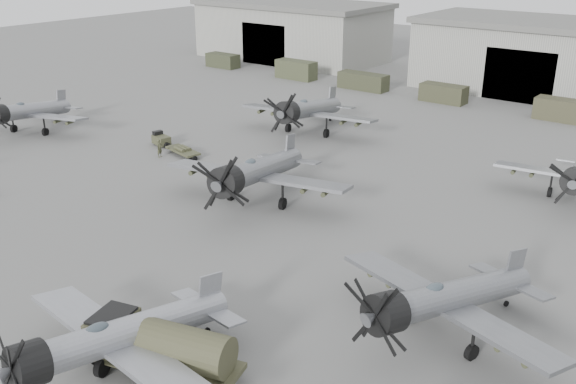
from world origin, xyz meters
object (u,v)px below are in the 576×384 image
(aircraft_mid_2, at_px, (442,300))
(aircraft_far_0, at_px, (307,110))
(aircraft_mid_1, at_px, (255,172))
(ground_crew, at_px, (160,148))
(aircraft_near_1, at_px, (112,339))
(tug_trailer, at_px, (169,144))
(fuel_tanker, at_px, (162,345))
(aircraft_mid_0, at_px, (26,112))

(aircraft_mid_2, xyz_separation_m, aircraft_far_0, (-25.09, 23.76, 0.24))
(aircraft_mid_1, xyz_separation_m, ground_crew, (-13.58, 3.12, -1.69))
(aircraft_near_1, relative_size, aircraft_far_0, 0.88)
(aircraft_near_1, xyz_separation_m, tug_trailer, (-22.53, 23.85, -1.69))
(aircraft_far_0, bearing_deg, ground_crew, -125.17)
(aircraft_mid_2, relative_size, fuel_tanker, 1.71)
(aircraft_far_0, relative_size, tug_trailer, 2.09)
(aircraft_mid_0, xyz_separation_m, tug_trailer, (14.48, 5.08, -1.75))
(aircraft_far_0, relative_size, ground_crew, 8.47)
(aircraft_mid_2, bearing_deg, tug_trailer, 175.29)
(aircraft_mid_0, height_order, fuel_tanker, aircraft_mid_0)
(aircraft_near_1, xyz_separation_m, ground_crew, (-21.54, 21.83, -1.37))
(aircraft_mid_2, height_order, ground_crew, aircraft_mid_2)
(aircraft_far_0, bearing_deg, aircraft_mid_1, -75.87)
(aircraft_mid_0, distance_m, tug_trailer, 15.44)
(aircraft_mid_1, height_order, ground_crew, aircraft_mid_1)
(aircraft_mid_0, distance_m, aircraft_mid_2, 47.32)
(aircraft_near_1, xyz_separation_m, aircraft_far_0, (-15.37, 35.09, 0.30))
(aircraft_far_0, height_order, fuel_tanker, aircraft_far_0)
(fuel_tanker, height_order, tug_trailer, fuel_tanker)
(aircraft_mid_1, height_order, tug_trailer, aircraft_mid_1)
(ground_crew, bearing_deg, fuel_tanker, -140.38)
(aircraft_mid_1, xyz_separation_m, aircraft_mid_2, (17.68, -7.39, -0.26))
(aircraft_mid_2, distance_m, aircraft_far_0, 34.56)
(aircraft_mid_1, height_order, fuel_tanker, aircraft_mid_1)
(aircraft_mid_0, xyz_separation_m, aircraft_mid_2, (46.73, -7.45, 0.00))
(aircraft_mid_0, distance_m, fuel_tanker, 41.96)
(aircraft_mid_0, height_order, aircraft_mid_2, aircraft_mid_2)
(aircraft_near_1, bearing_deg, aircraft_mid_0, 159.43)
(aircraft_near_1, bearing_deg, aircraft_mid_2, 55.68)
(aircraft_near_1, height_order, aircraft_mid_2, aircraft_mid_2)
(aircraft_near_1, distance_m, aircraft_mid_2, 14.92)
(aircraft_near_1, height_order, aircraft_far_0, aircraft_far_0)
(aircraft_mid_0, relative_size, aircraft_mid_2, 0.99)
(aircraft_mid_0, height_order, aircraft_far_0, aircraft_far_0)
(aircraft_far_0, height_order, ground_crew, aircraft_far_0)
(aircraft_near_1, relative_size, ground_crew, 7.43)
(fuel_tanker, bearing_deg, aircraft_mid_0, 140.78)
(aircraft_mid_1, distance_m, fuel_tanker, 19.46)
(tug_trailer, bearing_deg, fuel_tanker, -30.96)
(aircraft_mid_0, distance_m, aircraft_far_0, 27.10)
(ground_crew, bearing_deg, aircraft_near_1, -144.21)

